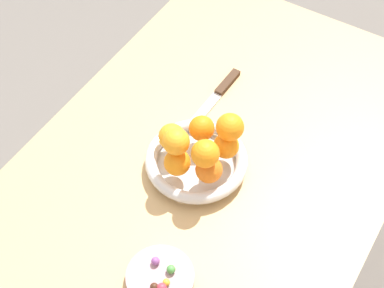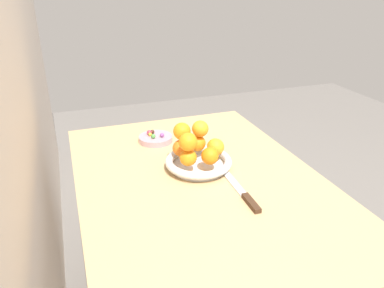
% 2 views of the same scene
% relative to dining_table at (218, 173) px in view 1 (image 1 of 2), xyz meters
% --- Properties ---
extents(dining_table, '(1.10, 0.76, 0.74)m').
position_rel_dining_table_xyz_m(dining_table, '(0.00, 0.00, 0.00)').
color(dining_table, tan).
rests_on(dining_table, ground_plane).
extents(fruit_bowl, '(0.22, 0.22, 0.04)m').
position_rel_dining_table_xyz_m(fruit_bowl, '(0.07, -0.02, 0.11)').
color(fruit_bowl, silver).
rests_on(fruit_bowl, dining_table).
extents(candy_dish, '(0.13, 0.13, 0.02)m').
position_rel_dining_table_xyz_m(candy_dish, '(0.33, 0.06, 0.10)').
color(candy_dish, '#B28C99').
rests_on(candy_dish, dining_table).
extents(orange_0, '(0.06, 0.06, 0.06)m').
position_rel_dining_table_xyz_m(orange_0, '(0.10, 0.03, 0.16)').
color(orange_0, orange).
rests_on(orange_0, fruit_bowl).
extents(orange_1, '(0.06, 0.06, 0.06)m').
position_rel_dining_table_xyz_m(orange_1, '(0.03, 0.03, 0.16)').
color(orange_1, orange).
rests_on(orange_1, fruit_bowl).
extents(orange_2, '(0.06, 0.06, 0.06)m').
position_rel_dining_table_xyz_m(orange_2, '(0.01, -0.04, 0.16)').
color(orange_2, orange).
rests_on(orange_2, fruit_bowl).
extents(orange_3, '(0.06, 0.06, 0.06)m').
position_rel_dining_table_xyz_m(orange_3, '(0.07, -0.08, 0.16)').
color(orange_3, orange).
rests_on(orange_3, fruit_bowl).
extents(orange_4, '(0.06, 0.06, 0.06)m').
position_rel_dining_table_xyz_m(orange_4, '(0.12, -0.03, 0.16)').
color(orange_4, orange).
rests_on(orange_4, fruit_bowl).
extents(orange_5, '(0.06, 0.06, 0.06)m').
position_rel_dining_table_xyz_m(orange_5, '(0.02, 0.03, 0.21)').
color(orange_5, orange).
rests_on(orange_5, orange_1).
extents(orange_6, '(0.06, 0.06, 0.06)m').
position_rel_dining_table_xyz_m(orange_6, '(0.11, -0.04, 0.21)').
color(orange_6, orange).
rests_on(orange_6, orange_4).
extents(orange_7, '(0.06, 0.06, 0.06)m').
position_rel_dining_table_xyz_m(orange_7, '(0.11, 0.03, 0.21)').
color(orange_7, orange).
rests_on(orange_7, orange_0).
extents(candy_ball_0, '(0.01, 0.01, 0.01)m').
position_rel_dining_table_xyz_m(candy_ball_0, '(0.34, 0.08, 0.12)').
color(candy_ball_0, gold).
rests_on(candy_ball_0, candy_dish).
extents(candy_ball_1, '(0.02, 0.02, 0.02)m').
position_rel_dining_table_xyz_m(candy_ball_1, '(0.36, 0.07, 0.12)').
color(candy_ball_1, '#472819').
rests_on(candy_ball_1, candy_dish).
extents(candy_ball_2, '(0.02, 0.02, 0.02)m').
position_rel_dining_table_xyz_m(candy_ball_2, '(0.31, 0.04, 0.12)').
color(candy_ball_2, '#8C4C99').
rests_on(candy_ball_2, candy_dish).
extents(candy_ball_3, '(0.02, 0.02, 0.02)m').
position_rel_dining_table_xyz_m(candy_ball_3, '(0.35, 0.08, 0.12)').
color(candy_ball_3, '#C6384C').
rests_on(candy_ball_3, candy_dish).
extents(candy_ball_4, '(0.02, 0.02, 0.02)m').
position_rel_dining_table_xyz_m(candy_ball_4, '(0.31, 0.07, 0.12)').
color(candy_ball_4, '#4C9947').
rests_on(candy_ball_4, candy_dish).
extents(knife, '(0.26, 0.03, 0.01)m').
position_rel_dining_table_xyz_m(knife, '(-0.13, -0.09, 0.09)').
color(knife, '#3F2819').
rests_on(knife, dining_table).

